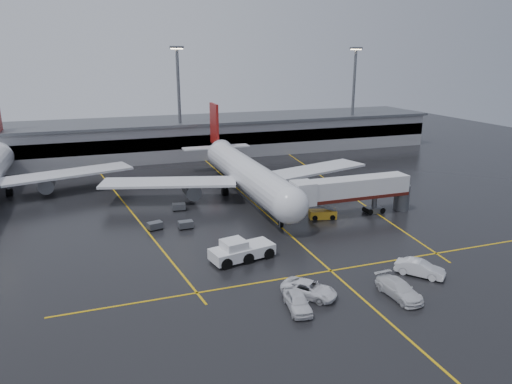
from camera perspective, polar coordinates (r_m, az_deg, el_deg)
name	(u,v)px	position (r m, az deg, el deg)	size (l,w,h in m)	color
ground	(264,212)	(73.16, 0.96, -2.44)	(220.00, 220.00, 0.00)	black
apron_line_centre	(264,212)	(73.16, 0.96, -2.43)	(0.25, 90.00, 0.02)	gold
apron_line_stop	(331,271)	(54.59, 9.10, -9.46)	(60.00, 0.25, 0.02)	gold
apron_line_left	(127,206)	(78.65, -15.46, -1.69)	(0.25, 70.00, 0.02)	gold
apron_line_right	(335,185)	(89.12, 9.62, 0.80)	(0.25, 70.00, 0.02)	gold
terminal	(197,136)	(116.99, -7.25, 6.78)	(122.00, 19.00, 8.60)	gray
light_mast_mid	(179,97)	(108.98, -9.38, 11.37)	(3.00, 1.20, 25.45)	#595B60
light_mast_right	(354,92)	(124.99, 11.81, 11.87)	(3.00, 1.20, 25.45)	#595B60
main_airliner	(244,172)	(80.77, -1.41, 2.49)	(48.80, 45.60, 14.10)	silver
jet_bridge	(352,191)	(71.78, 11.58, 0.13)	(19.90, 3.40, 6.05)	silver
pushback_tractor	(240,251)	(56.26, -1.90, -7.21)	(8.18, 4.66, 2.76)	silver
belt_loader	(323,214)	(70.94, 8.13, -2.69)	(4.31, 2.72, 2.54)	gold
service_van_a	(309,289)	(48.72, 6.51, -11.67)	(2.62, 5.68, 1.58)	white
service_van_b	(399,289)	(50.43, 17.05, -11.25)	(2.35, 5.78, 1.68)	silver
service_van_c	(420,268)	(55.56, 19.33, -8.77)	(1.85, 5.30, 1.75)	silver
service_van_d	(298,301)	(46.34, 5.09, -13.12)	(1.98, 4.93, 1.68)	silver
baggage_cart_a	(186,224)	(66.82, -8.56, -3.92)	(2.03, 1.35, 1.12)	#595B60
baggage_cart_b	(155,225)	(67.21, -12.21, -4.00)	(2.27, 1.78, 1.12)	#595B60
baggage_cart_c	(179,207)	(74.67, -9.38, -1.77)	(2.14, 1.53, 1.12)	#595B60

